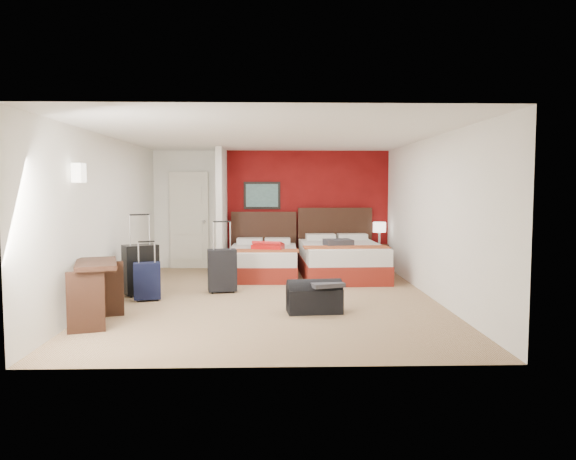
{
  "coord_description": "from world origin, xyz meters",
  "views": [
    {
      "loc": [
        0.03,
        -8.3,
        1.72
      ],
      "look_at": [
        0.29,
        0.8,
        1.0
      ],
      "focal_mm": 33.67,
      "sensor_mm": 36.0,
      "label": 1
    }
  ],
  "objects_px": {
    "bed_left": "(263,262)",
    "bed_right": "(341,261)",
    "red_suitcase_open": "(268,246)",
    "nightstand": "(379,257)",
    "table_lamp": "(379,234)",
    "suitcase_black": "(141,271)",
    "suitcase_charcoal": "(222,272)",
    "suitcase_navy": "(147,283)",
    "desk": "(97,293)",
    "duffel_bag": "(314,299)"
  },
  "relations": [
    {
      "from": "suitcase_black",
      "to": "red_suitcase_open",
      "type": "bearing_deg",
      "value": 9.3
    },
    {
      "from": "suitcase_charcoal",
      "to": "desk",
      "type": "height_order",
      "value": "desk"
    },
    {
      "from": "bed_right",
      "to": "red_suitcase_open",
      "type": "relative_size",
      "value": 2.75
    },
    {
      "from": "desk",
      "to": "duffel_bag",
      "type": "bearing_deg",
      "value": -5.63
    },
    {
      "from": "bed_left",
      "to": "red_suitcase_open",
      "type": "relative_size",
      "value": 2.39
    },
    {
      "from": "bed_right",
      "to": "suitcase_charcoal",
      "type": "relative_size",
      "value": 3.15
    },
    {
      "from": "table_lamp",
      "to": "nightstand",
      "type": "bearing_deg",
      "value": 0.0
    },
    {
      "from": "bed_right",
      "to": "suitcase_navy",
      "type": "bearing_deg",
      "value": -149.57
    },
    {
      "from": "suitcase_navy",
      "to": "desk",
      "type": "xyz_separation_m",
      "value": [
        -0.3,
        -1.43,
        0.12
      ]
    },
    {
      "from": "suitcase_charcoal",
      "to": "desk",
      "type": "distance_m",
      "value": 2.46
    },
    {
      "from": "nightstand",
      "to": "suitcase_navy",
      "type": "height_order",
      "value": "suitcase_navy"
    },
    {
      "from": "nightstand",
      "to": "suitcase_navy",
      "type": "relative_size",
      "value": 0.94
    },
    {
      "from": "suitcase_charcoal",
      "to": "suitcase_navy",
      "type": "bearing_deg",
      "value": -160.78
    },
    {
      "from": "suitcase_navy",
      "to": "table_lamp",
      "type": "bearing_deg",
      "value": 23.35
    },
    {
      "from": "table_lamp",
      "to": "suitcase_black",
      "type": "height_order",
      "value": "table_lamp"
    },
    {
      "from": "table_lamp",
      "to": "suitcase_charcoal",
      "type": "xyz_separation_m",
      "value": [
        -3.06,
        -2.4,
        -0.42
      ]
    },
    {
      "from": "suitcase_charcoal",
      "to": "suitcase_navy",
      "type": "height_order",
      "value": "suitcase_charcoal"
    },
    {
      "from": "red_suitcase_open",
      "to": "table_lamp",
      "type": "bearing_deg",
      "value": 35.27
    },
    {
      "from": "suitcase_navy",
      "to": "red_suitcase_open",
      "type": "bearing_deg",
      "value": 36.09
    },
    {
      "from": "suitcase_charcoal",
      "to": "suitcase_navy",
      "type": "xyz_separation_m",
      "value": [
        -1.08,
        -0.62,
        -0.06
      ]
    },
    {
      "from": "suitcase_charcoal",
      "to": "bed_right",
      "type": "bearing_deg",
      "value": 23.33
    },
    {
      "from": "bed_left",
      "to": "table_lamp",
      "type": "xyz_separation_m",
      "value": [
        2.42,
        0.83,
        0.48
      ]
    },
    {
      "from": "red_suitcase_open",
      "to": "nightstand",
      "type": "distance_m",
      "value": 2.52
    },
    {
      "from": "red_suitcase_open",
      "to": "suitcase_charcoal",
      "type": "xyz_separation_m",
      "value": [
        -0.74,
        -1.47,
        -0.27
      ]
    },
    {
      "from": "bed_left",
      "to": "red_suitcase_open",
      "type": "bearing_deg",
      "value": -43.86
    },
    {
      "from": "suitcase_black",
      "to": "suitcase_navy",
      "type": "height_order",
      "value": "suitcase_black"
    },
    {
      "from": "bed_right",
      "to": "suitcase_navy",
      "type": "xyz_separation_m",
      "value": [
        -3.23,
        -2.06,
        -0.05
      ]
    },
    {
      "from": "suitcase_black",
      "to": "suitcase_navy",
      "type": "distance_m",
      "value": 0.49
    },
    {
      "from": "desk",
      "to": "bed_right",
      "type": "bearing_deg",
      "value": 27.4
    },
    {
      "from": "table_lamp",
      "to": "suitcase_charcoal",
      "type": "relative_size",
      "value": 0.71
    },
    {
      "from": "nightstand",
      "to": "table_lamp",
      "type": "xyz_separation_m",
      "value": [
        0.0,
        0.0,
        0.5
      ]
    },
    {
      "from": "bed_right",
      "to": "nightstand",
      "type": "distance_m",
      "value": 1.33
    },
    {
      "from": "nightstand",
      "to": "table_lamp",
      "type": "distance_m",
      "value": 0.5
    },
    {
      "from": "duffel_bag",
      "to": "table_lamp",
      "type": "bearing_deg",
      "value": 61.19
    },
    {
      "from": "duffel_bag",
      "to": "desk",
      "type": "height_order",
      "value": "desk"
    },
    {
      "from": "suitcase_charcoal",
      "to": "table_lamp",
      "type": "bearing_deg",
      "value": 27.6
    },
    {
      "from": "bed_left",
      "to": "desk",
      "type": "distance_m",
      "value": 4.14
    },
    {
      "from": "red_suitcase_open",
      "to": "suitcase_black",
      "type": "height_order",
      "value": "suitcase_black"
    },
    {
      "from": "table_lamp",
      "to": "desk",
      "type": "bearing_deg",
      "value": -134.95
    },
    {
      "from": "bed_right",
      "to": "duffel_bag",
      "type": "distance_m",
      "value": 3.01
    },
    {
      "from": "suitcase_charcoal",
      "to": "duffel_bag",
      "type": "height_order",
      "value": "suitcase_charcoal"
    },
    {
      "from": "suitcase_navy",
      "to": "bed_right",
      "type": "bearing_deg",
      "value": 19.77
    },
    {
      "from": "bed_left",
      "to": "bed_right",
      "type": "height_order",
      "value": "bed_right"
    },
    {
      "from": "bed_right",
      "to": "duffel_bag",
      "type": "height_order",
      "value": "bed_right"
    },
    {
      "from": "red_suitcase_open",
      "to": "suitcase_navy",
      "type": "xyz_separation_m",
      "value": [
        -1.82,
        -2.08,
        -0.33
      ]
    },
    {
      "from": "suitcase_black",
      "to": "suitcase_charcoal",
      "type": "bearing_deg",
      "value": -21.58
    },
    {
      "from": "bed_left",
      "to": "bed_right",
      "type": "xyz_separation_m",
      "value": [
        1.5,
        -0.13,
        0.04
      ]
    },
    {
      "from": "bed_left",
      "to": "suitcase_navy",
      "type": "bearing_deg",
      "value": -127.13
    },
    {
      "from": "bed_right",
      "to": "suitcase_navy",
      "type": "relative_size",
      "value": 3.88
    },
    {
      "from": "suitcase_black",
      "to": "desk",
      "type": "height_order",
      "value": "desk"
    }
  ]
}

